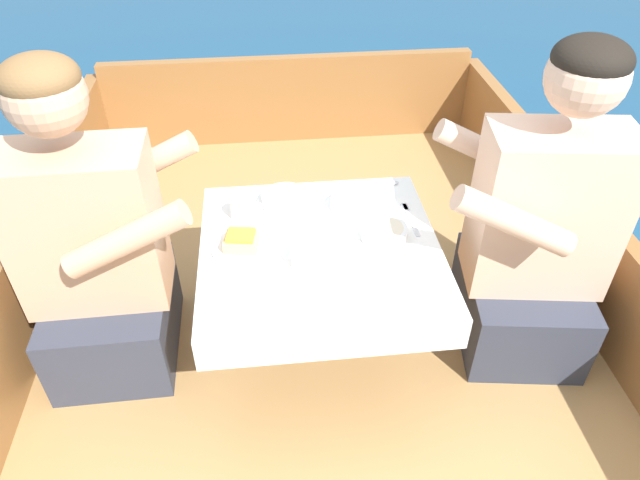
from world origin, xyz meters
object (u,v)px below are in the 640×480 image
sandwich (241,241)px  coffee_cup_starboard (303,257)px  person_port (97,255)px  coffee_cup_port (242,208)px  person_starboard (536,238)px

sandwich → coffee_cup_starboard: (0.17, -0.09, -0.00)m
person_port → coffee_cup_port: size_ratio=10.11×
sandwich → person_port: bearing=174.7°
person_starboard → sandwich: bearing=6.1°
sandwich → coffee_cup_port: size_ratio=1.08×
coffee_cup_port → person_starboard: bearing=-12.4°
person_port → person_starboard: person_starboard is taller
person_port → coffee_cup_starboard: size_ratio=10.70×
person_starboard → sandwich: size_ratio=9.58×
person_port → sandwich: 0.43m
person_starboard → coffee_cup_port: 0.90m
coffee_cup_port → coffee_cup_starboard: bearing=-56.1°
person_starboard → coffee_cup_starboard: person_starboard is taller
person_port → coffee_cup_port: (0.43, 0.12, 0.05)m
person_port → person_starboard: size_ratio=0.98×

